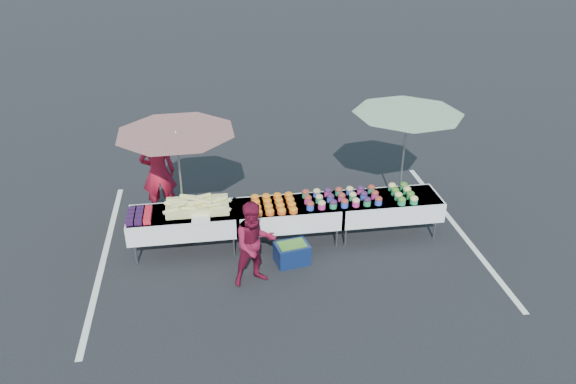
{
  "coord_description": "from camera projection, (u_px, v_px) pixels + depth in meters",
  "views": [
    {
      "loc": [
        -1.27,
        -8.4,
        5.48
      ],
      "look_at": [
        0.0,
        0.0,
        1.0
      ],
      "focal_mm": 35.0,
      "sensor_mm": 36.0,
      "label": 1
    }
  ],
  "objects": [
    {
      "name": "ground",
      "position": [
        288.0,
        241.0,
        10.07
      ],
      "size": [
        80.0,
        80.0,
        0.0
      ],
      "primitive_type": "plane",
      "color": "black"
    },
    {
      "name": "stripe_right",
      "position": [
        457.0,
        227.0,
        10.49
      ],
      "size": [
        0.1,
        5.0,
        0.0
      ],
      "primitive_type": "cube",
      "color": "silver",
      "rests_on": "ground"
    },
    {
      "name": "potato_cups",
      "position": [
        342.0,
        197.0,
        9.81
      ],
      "size": [
        1.34,
        0.58,
        0.16
      ],
      "color": "blue",
      "rests_on": "table_right"
    },
    {
      "name": "berry_punnets",
      "position": [
        139.0,
        215.0,
        9.32
      ],
      "size": [
        0.4,
        0.54,
        0.08
      ],
      "color": "black",
      "rests_on": "table_left"
    },
    {
      "name": "customer",
      "position": [
        255.0,
        244.0,
        8.69
      ],
      "size": [
        0.81,
        0.7,
        1.43
      ],
      "primitive_type": "imported",
      "rotation": [
        0.0,
        0.0,
        0.25
      ],
      "color": "maroon",
      "rests_on": "ground"
    },
    {
      "name": "stripe_left",
      "position": [
        104.0,
        256.0,
        9.65
      ],
      "size": [
        0.1,
        5.0,
        0.0
      ],
      "primitive_type": "cube",
      "color": "silver",
      "rests_on": "ground"
    },
    {
      "name": "umbrella_left",
      "position": [
        177.0,
        142.0,
        9.31
      ],
      "size": [
        2.61,
        2.61,
        2.07
      ],
      "rotation": [
        0.0,
        0.0,
        -0.36
      ],
      "color": "black",
      "rests_on": "ground"
    },
    {
      "name": "carrot_bowls",
      "position": [
        274.0,
        204.0,
        9.65
      ],
      "size": [
        0.75,
        0.69,
        0.11
      ],
      "color": "#DD5018",
      "rests_on": "table_center"
    },
    {
      "name": "table_left",
      "position": [
        184.0,
        221.0,
        9.56
      ],
      "size": [
        1.86,
        0.81,
        0.75
      ],
      "color": "white",
      "rests_on": "ground"
    },
    {
      "name": "vendor",
      "position": [
        158.0,
        172.0,
        10.56
      ],
      "size": [
        0.68,
        0.48,
        1.77
      ],
      "primitive_type": "imported",
      "rotation": [
        0.0,
        0.0,
        3.24
      ],
      "color": "#AC132A",
      "rests_on": "ground"
    },
    {
      "name": "storage_bin",
      "position": [
        292.0,
        253.0,
        9.41
      ],
      "size": [
        0.62,
        0.5,
        0.36
      ],
      "rotation": [
        0.0,
        0.0,
        0.19
      ],
      "color": "#0D1C44",
      "rests_on": "ground"
    },
    {
      "name": "table_center",
      "position": [
        288.0,
        213.0,
        9.8
      ],
      "size": [
        1.86,
        0.81,
        0.75
      ],
      "color": "white",
      "rests_on": "ground"
    },
    {
      "name": "table_right",
      "position": [
        387.0,
        206.0,
        10.03
      ],
      "size": [
        1.86,
        0.81,
        0.75
      ],
      "color": "white",
      "rests_on": "ground"
    },
    {
      "name": "plastic_bags",
      "position": [
        201.0,
        219.0,
        9.25
      ],
      "size": [
        0.3,
        0.25,
        0.05
      ],
      "primitive_type": "cube",
      "color": "white",
      "rests_on": "table_left"
    },
    {
      "name": "corn_pile",
      "position": [
        198.0,
        205.0,
        9.51
      ],
      "size": [
        1.16,
        0.57,
        0.26
      ],
      "color": "#C6CE69",
      "rests_on": "table_left"
    },
    {
      "name": "bean_baskets",
      "position": [
        403.0,
        193.0,
        9.95
      ],
      "size": [
        0.36,
        0.68,
        0.15
      ],
      "color": "#218453",
      "rests_on": "table_right"
    },
    {
      "name": "umbrella_right",
      "position": [
        407.0,
        122.0,
        10.16
      ],
      "size": [
        2.43,
        2.43,
        2.06
      ],
      "rotation": [
        0.0,
        0.0,
        -0.24
      ],
      "color": "black",
      "rests_on": "ground"
    }
  ]
}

